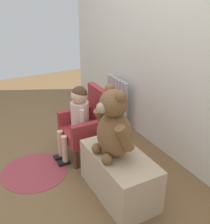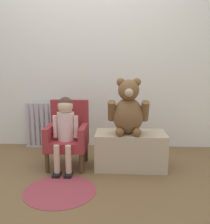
% 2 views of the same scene
% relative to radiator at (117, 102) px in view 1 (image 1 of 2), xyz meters
% --- Properties ---
extents(ground_plane, '(6.00, 6.00, 0.00)m').
position_rel_radiator_xyz_m(ground_plane, '(0.60, -0.98, -0.28)').
color(ground_plane, brown).
extents(back_wall, '(3.80, 0.05, 2.40)m').
position_rel_radiator_xyz_m(back_wall, '(0.60, 0.12, 0.92)').
color(back_wall, silver).
rests_on(back_wall, ground_plane).
extents(radiator, '(0.43, 0.05, 0.57)m').
position_rel_radiator_xyz_m(radiator, '(0.00, 0.00, 0.00)').
color(radiator, '#B2A9B1').
rests_on(radiator, ground_plane).
extents(child_armchair, '(0.40, 0.40, 0.68)m').
position_rel_radiator_xyz_m(child_armchair, '(0.45, -0.58, 0.05)').
color(child_armchair, maroon).
rests_on(child_armchair, ground_plane).
extents(child_figure, '(0.25, 0.35, 0.73)m').
position_rel_radiator_xyz_m(child_figure, '(0.45, -0.69, 0.19)').
color(child_figure, beige).
rests_on(child_figure, ground_plane).
extents(low_bench, '(0.71, 0.36, 0.37)m').
position_rel_radiator_xyz_m(low_bench, '(1.09, -0.62, -0.10)').
color(low_bench, tan).
rests_on(low_bench, ground_plane).
extents(large_teddy_bear, '(0.40, 0.28, 0.55)m').
position_rel_radiator_xyz_m(large_teddy_bear, '(1.07, -0.66, 0.33)').
color(large_teddy_bear, brown).
rests_on(large_teddy_bear, low_bench).
extents(floor_rug, '(0.60, 0.60, 0.01)m').
position_rel_radiator_xyz_m(floor_rug, '(0.49, -1.15, -0.28)').
color(floor_rug, '#953640').
rests_on(floor_rug, ground_plane).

